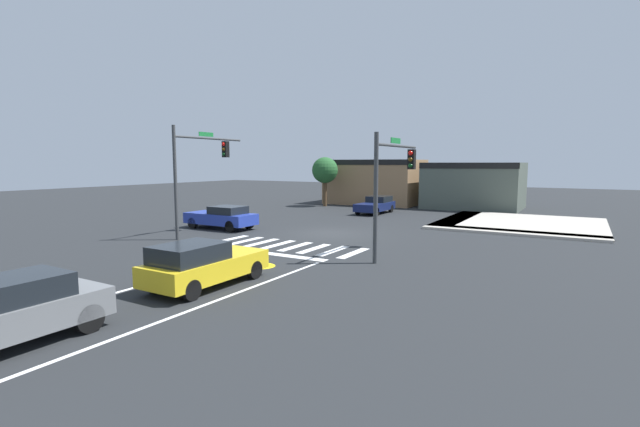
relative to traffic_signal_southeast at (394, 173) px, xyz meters
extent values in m
plane|color=#232628|center=(-5.33, 3.99, -3.63)|extent=(120.00, 120.00, 0.00)
cube|color=silver|center=(-9.02, -0.51, -3.62)|extent=(0.42, 2.66, 0.01)
cube|color=silver|center=(-7.96, -0.51, -3.62)|extent=(0.42, 2.66, 0.01)
cube|color=silver|center=(-6.91, -0.51, -3.62)|extent=(0.42, 2.66, 0.01)
cube|color=silver|center=(-5.86, -0.51, -3.62)|extent=(0.42, 2.66, 0.01)
cube|color=silver|center=(-4.81, -0.51, -3.62)|extent=(0.42, 2.66, 0.01)
cube|color=silver|center=(-3.75, -0.51, -3.62)|extent=(0.42, 2.66, 0.01)
cube|color=silver|center=(-2.70, -0.51, -3.62)|extent=(0.42, 2.66, 0.01)
cube|color=silver|center=(-1.65, -0.51, -3.62)|extent=(0.42, 2.66, 0.01)
cube|color=white|center=(-5.33, -2.51, -3.62)|extent=(6.80, 0.50, 0.01)
cube|color=white|center=(-5.33, -5.51, -3.62)|extent=(0.16, 2.00, 0.01)
cube|color=white|center=(-5.33, -9.51, -3.62)|extent=(0.16, 2.00, 0.01)
cube|color=white|center=(-2.03, -12.01, -3.62)|extent=(0.14, 18.00, 0.01)
cylinder|color=yellow|center=(-3.69, -4.67, -3.62)|extent=(1.16, 1.16, 0.01)
cylinder|color=white|center=(-3.96, -4.67, -3.62)|extent=(0.19, 0.19, 0.00)
cylinder|color=white|center=(-3.43, -4.67, -3.62)|extent=(0.19, 0.19, 0.00)
cube|color=white|center=(-3.69, -4.67, -3.62)|extent=(0.52, 0.05, 0.00)
cube|color=#B2AA9E|center=(3.67, 9.19, -3.55)|extent=(10.00, 1.60, 0.15)
cube|color=#B2AA9E|center=(-0.53, 13.99, -3.55)|extent=(1.60, 10.00, 0.15)
cube|color=#B2AA9E|center=(3.67, 13.99, -3.55)|extent=(10.00, 10.00, 0.15)
cube|color=#93704C|center=(-10.89, 22.98, -1.43)|extent=(8.89, 5.98, 4.39)
cube|color=black|center=(-10.89, 20.19, 0.51)|extent=(8.89, 0.50, 0.50)
cube|color=#4C564C|center=(-1.36, 23.20, -1.58)|extent=(8.07, 6.42, 4.10)
cube|color=black|center=(-1.36, 20.19, 0.22)|extent=(8.07, 0.50, 0.50)
cylinder|color=#383A3D|center=(0.00, -1.90, -0.98)|extent=(0.18, 0.18, 5.29)
cylinder|color=#383A3D|center=(0.00, 0.42, 1.18)|extent=(0.12, 4.63, 0.12)
cube|color=black|center=(0.00, 2.33, 0.61)|extent=(0.32, 0.32, 0.95)
sphere|color=red|center=(0.00, 2.16, 0.90)|extent=(0.22, 0.22, 0.22)
sphere|color=#4C330C|center=(0.00, 2.16, 0.61)|extent=(0.22, 0.22, 0.22)
sphere|color=#0C3814|center=(0.00, 2.16, 0.31)|extent=(0.22, 0.22, 0.22)
cube|color=#197233|center=(0.00, 0.19, 1.40)|extent=(0.03, 1.10, 0.24)
cylinder|color=#383A3D|center=(-11.32, -2.08, -0.61)|extent=(0.18, 0.18, 6.03)
cylinder|color=#383A3D|center=(-11.32, 0.50, 1.82)|extent=(0.12, 5.16, 0.12)
cube|color=black|center=(-11.32, 1.80, 1.25)|extent=(0.32, 0.32, 0.95)
sphere|color=red|center=(-11.32, 1.63, 1.54)|extent=(0.22, 0.22, 0.22)
sphere|color=#4C330C|center=(-11.32, 1.63, 1.25)|extent=(0.22, 0.22, 0.22)
sphere|color=#0C3814|center=(-11.32, 1.63, 0.95)|extent=(0.22, 0.22, 0.22)
cube|color=#197233|center=(-11.32, 0.24, 2.04)|extent=(0.03, 1.10, 0.24)
cube|color=slate|center=(-3.65, -13.71, -2.97)|extent=(1.73, 4.14, 0.69)
cube|color=black|center=(-3.65, -13.52, -2.35)|extent=(1.52, 2.02, 0.54)
cylinder|color=black|center=(-4.41, -12.30, -3.27)|extent=(0.22, 0.71, 0.71)
cylinder|color=black|center=(-2.90, -12.30, -3.27)|extent=(0.22, 0.71, 0.71)
cube|color=gold|center=(-3.49, -7.79, -3.01)|extent=(1.84, 4.34, 0.66)
cube|color=black|center=(-3.49, -8.54, -2.40)|extent=(1.62, 2.20, 0.57)
cylinder|color=black|center=(-4.30, -6.31, -3.31)|extent=(0.22, 0.64, 0.64)
cylinder|color=black|center=(-2.68, -6.31, -3.31)|extent=(0.22, 0.64, 0.64)
cylinder|color=black|center=(-4.30, -9.26, -3.31)|extent=(0.22, 0.64, 0.64)
cylinder|color=black|center=(-2.68, -9.26, -3.31)|extent=(0.22, 0.64, 0.64)
cube|color=#23389E|center=(-12.18, 2.14, -2.99)|extent=(4.55, 1.90, 0.66)
cube|color=black|center=(-11.55, 2.14, -2.43)|extent=(1.95, 1.67, 0.46)
cylinder|color=black|center=(-13.72, 1.30, -3.28)|extent=(0.69, 0.22, 0.69)
cylinder|color=black|center=(-13.72, 2.98, -3.28)|extent=(0.69, 0.22, 0.69)
cylinder|color=black|center=(-10.63, 1.30, -3.28)|extent=(0.69, 0.22, 0.69)
cylinder|color=black|center=(-10.63, 2.98, -3.28)|extent=(0.69, 0.22, 0.69)
cube|color=#141E4C|center=(-7.28, 14.72, -3.05)|extent=(1.81, 4.40, 0.60)
cube|color=black|center=(-7.28, 15.58, -2.50)|extent=(1.60, 2.01, 0.49)
cylinder|color=black|center=(-6.49, 13.23, -3.32)|extent=(0.22, 0.62, 0.62)
cylinder|color=black|center=(-8.08, 13.23, -3.32)|extent=(0.22, 0.62, 0.62)
cylinder|color=black|center=(-6.49, 16.22, -3.32)|extent=(0.22, 0.62, 0.62)
cylinder|color=black|center=(-8.08, 16.22, -3.32)|extent=(0.22, 0.62, 0.62)
cylinder|color=#4C3823|center=(-13.83, 17.99, -2.23)|extent=(0.36, 0.36, 2.80)
sphere|color=#235628|center=(-13.83, 17.99, -0.23)|extent=(2.43, 2.43, 2.43)
camera|label=1|loc=(7.17, -18.39, 0.44)|focal=25.06mm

